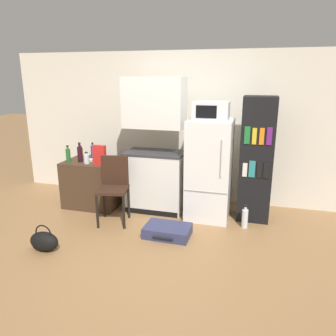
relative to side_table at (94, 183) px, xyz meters
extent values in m
plane|color=olive|center=(1.31, -1.26, -0.37)|extent=(24.00, 24.00, 0.00)
cube|color=silver|center=(1.51, 0.74, 0.83)|extent=(6.40, 0.10, 2.40)
cube|color=#422D1E|center=(0.00, 0.00, 0.00)|extent=(0.83, 0.68, 0.73)
cube|color=silver|center=(1.01, 0.08, 0.08)|extent=(0.87, 0.52, 0.89)
cube|color=#333338|center=(1.01, 0.08, 0.53)|extent=(0.89, 0.53, 0.03)
cube|color=silver|center=(1.01, 0.08, 1.28)|extent=(0.87, 0.44, 0.72)
cube|color=black|center=(1.01, -0.18, -0.33)|extent=(0.84, 0.01, 0.08)
cube|color=white|center=(1.84, 0.03, 0.35)|extent=(0.62, 0.63, 1.44)
cube|color=gray|center=(1.84, -0.29, 0.12)|extent=(0.59, 0.01, 0.01)
cylinder|color=silver|center=(2.04, -0.30, 0.61)|extent=(0.02, 0.02, 0.50)
cube|color=silver|center=(1.84, 0.03, 1.19)|extent=(0.48, 0.35, 0.25)
cube|color=black|center=(1.80, -0.15, 1.19)|extent=(0.28, 0.01, 0.17)
cube|color=black|center=(2.48, 0.14, 0.51)|extent=(0.45, 0.40, 1.76)
cube|color=silver|center=(2.34, -0.06, 0.41)|extent=(0.06, 0.01, 0.19)
cube|color=teal|center=(2.44, -0.06, 0.43)|extent=(0.08, 0.01, 0.23)
cube|color=black|center=(2.53, -0.06, 0.42)|extent=(0.06, 0.01, 0.21)
cube|color=black|center=(2.62, -0.06, 0.42)|extent=(0.08, 0.01, 0.21)
cube|color=#1E7033|center=(2.34, -0.06, 0.89)|extent=(0.07, 0.01, 0.23)
cube|color=gold|center=(2.44, -0.06, 0.88)|extent=(0.06, 0.01, 0.22)
cube|color=orange|center=(2.53, -0.06, 0.88)|extent=(0.06, 0.01, 0.22)
cube|color=#661E75|center=(2.62, -0.06, 0.89)|extent=(0.07, 0.01, 0.23)
cylinder|color=brown|center=(-0.28, 0.14, 0.44)|extent=(0.07, 0.07, 0.15)
cylinder|color=brown|center=(-0.28, 0.14, 0.53)|extent=(0.03, 0.03, 0.03)
cylinder|color=black|center=(-0.28, 0.14, 0.56)|extent=(0.03, 0.03, 0.02)
cylinder|color=#1E6028|center=(-0.30, -0.20, 0.47)|extent=(0.07, 0.07, 0.21)
cylinder|color=#1E6028|center=(-0.30, -0.20, 0.59)|extent=(0.03, 0.03, 0.04)
cylinder|color=black|center=(-0.30, -0.20, 0.62)|extent=(0.03, 0.03, 0.02)
cylinder|color=#1E47A3|center=(-0.08, 0.17, 0.46)|extent=(0.06, 0.06, 0.19)
cylinder|color=#1E47A3|center=(-0.08, 0.17, 0.58)|extent=(0.03, 0.03, 0.03)
cylinder|color=black|center=(-0.08, 0.17, 0.61)|extent=(0.03, 0.03, 0.02)
cylinder|color=silver|center=(0.01, -0.19, 0.44)|extent=(0.09, 0.09, 0.14)
cylinder|color=silver|center=(0.01, -0.19, 0.52)|extent=(0.04, 0.04, 0.02)
cylinder|color=black|center=(0.01, -0.19, 0.54)|extent=(0.04, 0.04, 0.01)
cylinder|color=black|center=(-0.14, -0.12, 0.48)|extent=(0.08, 0.08, 0.24)
cylinder|color=black|center=(-0.14, -0.12, 0.62)|extent=(0.03, 0.03, 0.04)
cylinder|color=black|center=(-0.14, -0.12, 0.66)|extent=(0.04, 0.04, 0.02)
cylinder|color=silver|center=(-0.03, -0.06, 0.38)|extent=(0.12, 0.12, 0.03)
cube|color=red|center=(0.24, -0.22, 0.52)|extent=(0.19, 0.07, 0.30)
cylinder|color=black|center=(0.45, -0.78, -0.13)|extent=(0.04, 0.04, 0.48)
cylinder|color=black|center=(0.81, -0.70, -0.13)|extent=(0.04, 0.04, 0.48)
cylinder|color=black|center=(0.38, -0.42, -0.13)|extent=(0.04, 0.04, 0.48)
cylinder|color=black|center=(0.74, -0.35, -0.13)|extent=(0.04, 0.04, 0.48)
cube|color=#331E14|center=(0.59, -0.56, 0.13)|extent=(0.47, 0.47, 0.04)
cube|color=#331E14|center=(0.56, -0.39, 0.36)|extent=(0.38, 0.13, 0.42)
cube|color=navy|center=(1.44, -0.74, -0.30)|extent=(0.60, 0.40, 0.14)
cylinder|color=black|center=(1.43, -0.96, -0.30)|extent=(0.27, 0.02, 0.02)
ellipsoid|color=black|center=(0.12, -1.50, -0.25)|extent=(0.36, 0.20, 0.24)
torus|color=black|center=(0.12, -1.50, -0.14)|extent=(0.21, 0.02, 0.21)
cylinder|color=silver|center=(2.39, -0.22, -0.24)|extent=(0.08, 0.08, 0.26)
cylinder|color=silver|center=(2.39, -0.22, -0.08)|extent=(0.04, 0.04, 0.05)
cylinder|color=black|center=(2.39, -0.22, -0.05)|extent=(0.04, 0.04, 0.03)
camera|label=1|loc=(2.49, -4.48, 1.65)|focal=35.00mm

